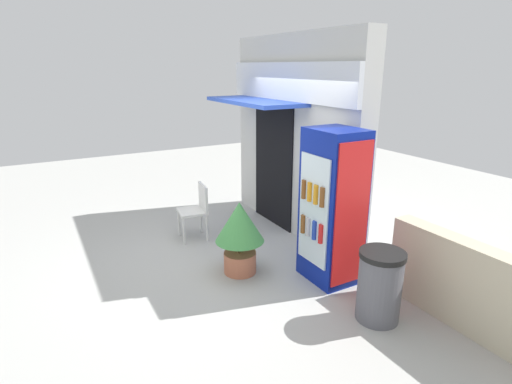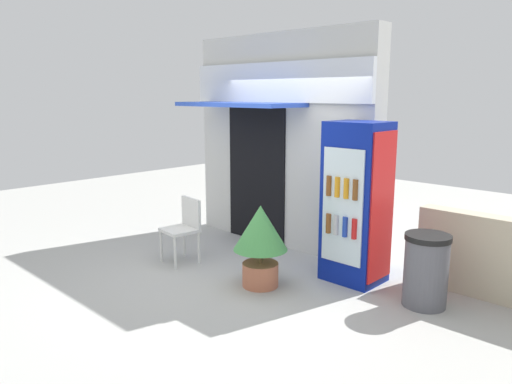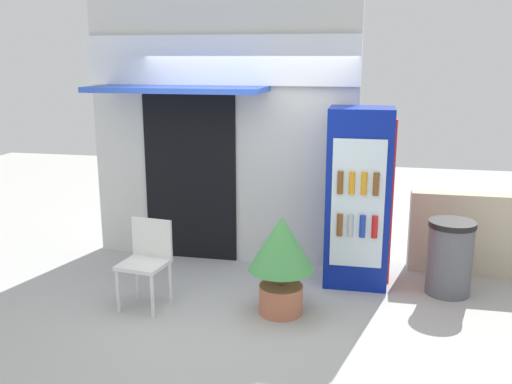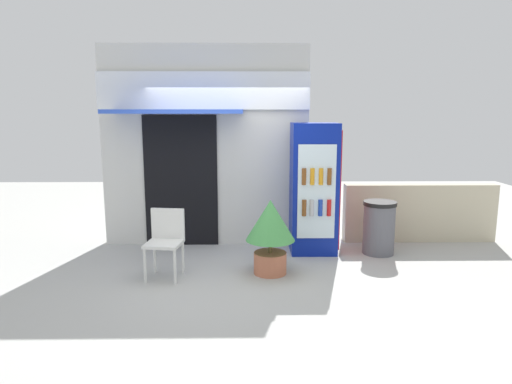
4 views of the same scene
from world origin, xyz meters
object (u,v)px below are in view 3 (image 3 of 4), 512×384
(trash_bin, at_px, (450,257))
(drink_cooler, at_px, (359,198))
(plastic_chair, at_px, (147,256))
(potted_plant_near_shop, at_px, (281,254))

(trash_bin, bearing_deg, drink_cooler, 173.45)
(plastic_chair, bearing_deg, potted_plant_near_shop, 3.07)
(drink_cooler, relative_size, trash_bin, 2.44)
(potted_plant_near_shop, bearing_deg, plastic_chair, -176.93)
(drink_cooler, distance_m, trash_bin, 1.14)
(potted_plant_near_shop, distance_m, trash_bin, 1.90)
(drink_cooler, bearing_deg, potted_plant_near_shop, -126.62)
(drink_cooler, xyz_separation_m, plastic_chair, (-2.07, -1.02, -0.46))
(plastic_chair, bearing_deg, trash_bin, 16.63)
(plastic_chair, relative_size, potted_plant_near_shop, 0.88)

